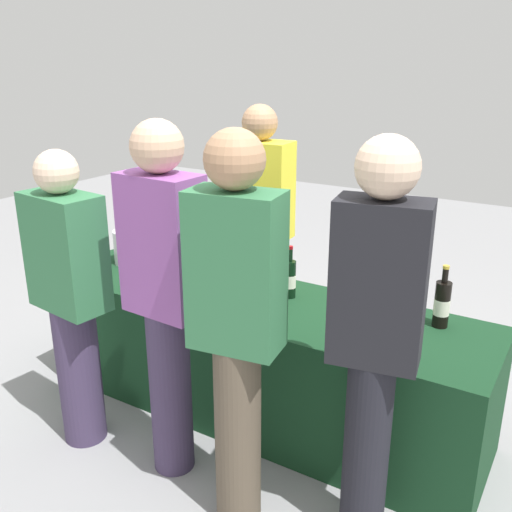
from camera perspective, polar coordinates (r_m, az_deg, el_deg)
The scene contains 18 objects.
ground_plane at distance 3.57m, azimuth 0.00°, elevation -14.91°, with size 12.00×12.00×0.00m, color gray.
tasting_table at distance 3.38m, azimuth 0.00°, elevation -9.83°, with size 2.61×0.72×0.72m, color #14381E.
wine_bottle_0 at distance 3.54m, azimuth -4.73°, elevation 0.10°, with size 0.07×0.07×0.33m.
wine_bottle_1 at distance 3.39m, azimuth -2.32°, elevation -0.81°, with size 0.07×0.07×0.32m.
wine_bottle_2 at distance 3.20m, azimuth 3.38°, elevation -2.25°, with size 0.07×0.07×0.30m.
wine_bottle_3 at distance 3.01m, azimuth 14.96°, elevation -4.26°, with size 0.07×0.07×0.31m.
wine_bottle_4 at distance 3.00m, azimuth 17.92°, elevation -4.53°, with size 0.08×0.08×0.32m.
wine_glass_0 at distance 3.25m, azimuth -5.38°, elevation -2.18°, with size 0.06×0.06×0.14m.
wine_glass_1 at distance 3.15m, azimuth -3.56°, elevation -2.98°, with size 0.06×0.06×0.13m.
wine_glass_2 at distance 3.09m, azimuth -0.61°, elevation -2.99°, with size 0.07×0.07×0.15m.
wine_glass_3 at distance 3.04m, azimuth 2.19°, elevation -3.72°, with size 0.07×0.07×0.13m.
ice_bucket at distance 3.82m, azimuth -12.21°, elevation 0.92°, with size 0.23×0.23×0.22m, color silver.
server_pouring at distance 3.86m, azimuth 0.36°, elevation 3.12°, with size 0.43×0.26×1.72m.
guest_0 at distance 3.08m, azimuth -17.89°, elevation -3.63°, with size 0.44×0.27×1.59m.
guest_1 at distance 2.70m, azimuth -8.98°, elevation -3.41°, with size 0.38×0.24×1.76m.
guest_2 at distance 2.36m, azimuth -1.94°, elevation -6.57°, with size 0.40×0.26×1.76m.
guest_3 at distance 2.30m, azimuth 11.69°, elevation -7.54°, with size 0.38×0.25×1.75m.
menu_board at distance 4.43m, azimuth -3.31°, elevation -2.35°, with size 0.50×0.03×0.75m, color white.
Camera 1 is at (1.54, -2.52, 2.00)m, focal length 40.43 mm.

